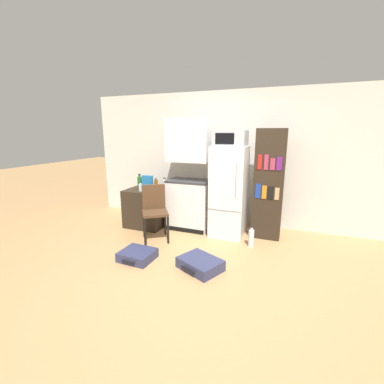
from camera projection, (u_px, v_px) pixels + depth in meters
ground_plane at (198, 269)px, 3.38m from camera, size 24.00×24.00×0.00m
wall_back at (244, 159)px, 4.84m from camera, size 6.40×0.10×2.50m
side_table at (148, 207)px, 4.93m from camera, size 0.70×0.73×0.71m
kitchen_hutch at (189, 179)px, 4.62m from camera, size 0.77×0.50×1.99m
refrigerator at (229, 192)px, 4.36m from camera, size 0.56×0.61×1.53m
microwave at (231, 138)px, 4.16m from camera, size 0.52×0.43×0.25m
bookshelf at (269, 185)px, 4.23m from camera, size 0.47×0.32×1.82m
bottle_green_tall at (140, 182)px, 4.87m from camera, size 0.09×0.09×0.28m
bottle_milk_white at (164, 184)px, 4.85m from camera, size 0.07×0.07×0.21m
bottle_amber_beer at (156, 183)px, 5.11m from camera, size 0.07×0.07×0.14m
bottle_clear_short at (141, 187)px, 4.63m from camera, size 0.06×0.06×0.17m
bowl at (155, 187)px, 4.87m from camera, size 0.17×0.17×0.05m
cereal_box at (148, 184)px, 4.53m from camera, size 0.19×0.07×0.30m
chair at (155, 207)px, 4.24m from camera, size 0.56×0.56×0.91m
suitcase_large_flat at (200, 264)px, 3.36m from camera, size 0.65×0.59×0.14m
suitcase_small_flat at (138, 255)px, 3.61m from camera, size 0.47×0.44×0.13m
water_bottle_front at (251, 238)px, 4.01m from camera, size 0.09×0.09×0.34m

